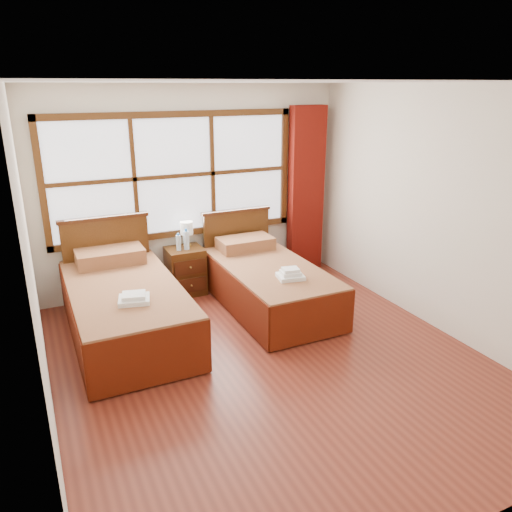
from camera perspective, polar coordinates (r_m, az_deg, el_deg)
name	(u,v)px	position (r m, az deg, el deg)	size (l,w,h in m)	color
floor	(271,361)	(5.02, 1.75, -11.93)	(4.50, 4.50, 0.00)	maroon
ceiling	(274,82)	(4.30, 2.12, 19.27)	(4.50, 4.50, 0.00)	white
wall_back	(193,189)	(6.51, -7.18, 7.56)	(4.00, 4.00, 0.00)	silver
wall_left	(31,268)	(4.04, -24.29, -1.25)	(4.50, 4.50, 0.00)	silver
wall_right	(441,212)	(5.66, 20.34, 4.76)	(4.50, 4.50, 0.00)	silver
window	(174,176)	(6.37, -9.31, 9.03)	(3.16, 0.06, 1.56)	white
curtain	(306,191)	(7.07, 5.73, 7.44)	(0.50, 0.16, 2.30)	maroon
bed_left	(125,305)	(5.56, -14.78, -5.47)	(1.12, 2.18, 1.10)	#3F1D0D
bed_right	(267,282)	(6.06, 1.31, -3.00)	(1.03, 2.05, 1.00)	#3F1D0D
nightstand	(186,271)	(6.49, -8.05, -1.70)	(0.46, 0.45, 0.61)	#492810
towels_left	(134,298)	(4.98, -13.77, -4.72)	(0.35, 0.32, 0.09)	white
towels_right	(290,274)	(5.55, 3.96, -2.10)	(0.32, 0.30, 0.12)	white
lamp	(187,229)	(6.43, -7.94, 3.10)	(0.16, 0.16, 0.32)	gold
bottle_near	(179,243)	(6.30, -8.84, 1.53)	(0.06, 0.06, 0.22)	silver
bottle_far	(186,240)	(6.32, -7.96, 1.83)	(0.07, 0.07, 0.27)	silver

